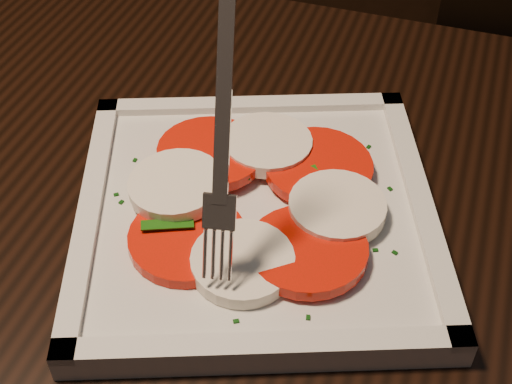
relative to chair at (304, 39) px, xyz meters
name	(u,v)px	position (x,y,z in m)	size (l,w,h in m)	color
chair	(304,39)	(0.00, 0.00, 0.00)	(0.48, 0.48, 0.93)	black
plate	(256,215)	(0.06, -0.59, 0.22)	(0.24, 0.24, 0.01)	silver
caprese_salad	(256,199)	(0.06, -0.59, 0.24)	(0.20, 0.20, 0.02)	red
fork	(225,126)	(0.05, -0.62, 0.33)	(0.03, 0.08, 0.16)	white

